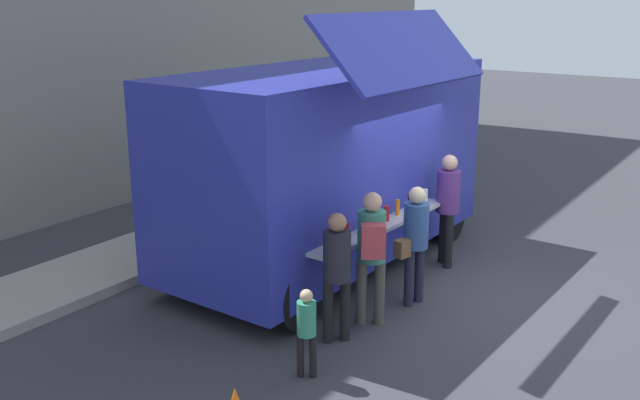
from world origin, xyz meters
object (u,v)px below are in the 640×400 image
object	(u,v)px
customer_rear_waiting	(337,266)
trash_bin	(344,167)
food_truck_main	(329,161)
child_near_queue	(307,325)
customer_extra_browsing	(448,200)
customer_mid_with_backpack	(372,246)
customer_front_ordering	(415,236)

from	to	relation	value
customer_rear_waiting	trash_bin	bearing A→B (deg)	-18.29
food_truck_main	customer_rear_waiting	world-z (taller)	food_truck_main
food_truck_main	child_near_queue	distance (m)	3.71
trash_bin	customer_extra_browsing	bearing A→B (deg)	-128.36
trash_bin	customer_rear_waiting	distance (m)	7.35
trash_bin	customer_mid_with_backpack	distance (m)	6.90
customer_front_ordering	customer_extra_browsing	xyz separation A→B (m)	(1.62, 0.27, 0.07)
food_truck_main	trash_bin	world-z (taller)	food_truck_main
customer_rear_waiting	customer_extra_browsing	bearing A→B (deg)	-50.18
trash_bin	child_near_queue	distance (m)	8.23
food_truck_main	customer_extra_browsing	bearing A→B (deg)	-56.09
customer_rear_waiting	customer_extra_browsing	distance (m)	3.15
customer_mid_with_backpack	customer_extra_browsing	distance (m)	2.52
customer_front_ordering	customer_mid_with_backpack	bearing A→B (deg)	93.14
food_truck_main	customer_mid_with_backpack	size ratio (longest dim) A/B	3.23
food_truck_main	customer_extra_browsing	xyz separation A→B (m)	(0.98, -1.56, -0.61)
food_truck_main	trash_bin	bearing A→B (deg)	31.62
trash_bin	customer_extra_browsing	world-z (taller)	customer_extra_browsing
food_truck_main	customer_mid_with_backpack	distance (m)	2.35
trash_bin	customer_extra_browsing	size ratio (longest dim) A/B	0.53
food_truck_main	customer_extra_browsing	size ratio (longest dim) A/B	3.21
food_truck_main	customer_mid_with_backpack	bearing A→B (deg)	-130.85
trash_bin	customer_extra_browsing	distance (m)	4.98
food_truck_main	child_near_queue	world-z (taller)	food_truck_main
food_truck_main	trash_bin	size ratio (longest dim) A/B	6.11
customer_front_ordering	customer_extra_browsing	distance (m)	1.64
food_truck_main	trash_bin	distance (m)	4.82
trash_bin	customer_rear_waiting	world-z (taller)	customer_rear_waiting
trash_bin	child_near_queue	bearing A→B (deg)	-150.19
customer_extra_browsing	trash_bin	bearing A→B (deg)	-83.25
customer_front_ordering	child_near_queue	distance (m)	2.48
customer_mid_with_backpack	customer_rear_waiting	distance (m)	0.65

